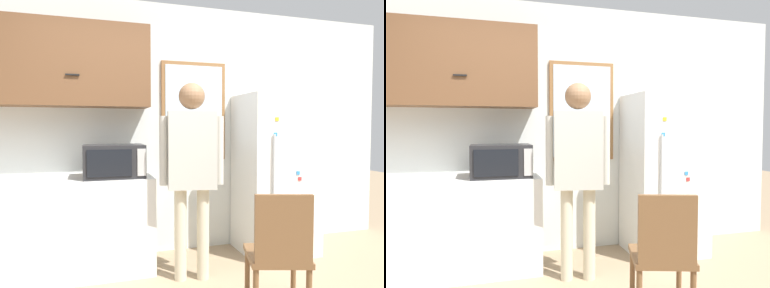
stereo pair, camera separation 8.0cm
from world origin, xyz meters
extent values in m
cube|color=silver|center=(0.00, 1.90, 1.35)|extent=(6.00, 0.06, 2.70)
cube|color=silver|center=(-1.10, 1.55, 0.45)|extent=(2.19, 0.63, 0.90)
cube|color=brown|center=(-1.10, 1.68, 1.96)|extent=(2.19, 0.38, 0.79)
cube|color=black|center=(-0.72, 1.48, 1.84)|extent=(0.12, 0.01, 0.01)
cube|color=#232326|center=(-0.37, 1.46, 1.06)|extent=(0.55, 0.38, 0.31)
cube|color=black|center=(-0.42, 1.26, 1.06)|extent=(0.39, 0.01, 0.24)
cube|color=#B2B2B2|center=(-0.13, 1.27, 1.06)|extent=(0.08, 0.01, 0.24)
cylinder|color=beige|center=(0.19, 1.13, 0.41)|extent=(0.11, 0.11, 0.83)
cylinder|color=beige|center=(0.39, 1.09, 0.41)|extent=(0.11, 0.11, 0.83)
cube|color=beige|center=(0.29, 1.11, 1.17)|extent=(0.46, 0.29, 0.68)
sphere|color=#8C6647|center=(0.29, 1.11, 1.64)|extent=(0.23, 0.23, 0.23)
cylinder|color=beige|center=(0.04, 1.15, 1.16)|extent=(0.07, 0.07, 0.61)
cylinder|color=beige|center=(0.54, 1.06, 1.16)|extent=(0.07, 0.07, 0.61)
cube|color=white|center=(1.37, 1.53, 0.86)|extent=(0.78, 0.65, 1.72)
cylinder|color=silver|center=(1.16, 1.19, 1.00)|extent=(0.02, 0.02, 0.60)
cube|color=yellow|center=(1.20, 1.20, 1.45)|extent=(0.04, 0.01, 0.04)
cube|color=#338CDB|center=(1.45, 1.20, 0.91)|extent=(0.04, 0.01, 0.04)
cube|color=#338CDB|center=(1.18, 1.20, 1.30)|extent=(0.04, 0.01, 0.04)
cube|color=red|center=(1.47, 1.20, 0.85)|extent=(0.04, 0.01, 0.04)
cube|color=brown|center=(0.70, 0.36, 0.44)|extent=(0.52, 0.52, 0.04)
cylinder|color=brown|center=(0.93, 0.48, 0.21)|extent=(0.04, 0.04, 0.42)
cylinder|color=brown|center=(0.58, 0.58, 0.21)|extent=(0.04, 0.04, 0.42)
cube|color=brown|center=(0.65, 0.18, 0.69)|extent=(0.38, 0.15, 0.46)
cube|color=olive|center=(0.53, 1.86, 1.55)|extent=(0.73, 0.04, 1.08)
cube|color=silver|center=(0.53, 1.84, 1.55)|extent=(0.65, 0.01, 1.00)
camera|label=1|loc=(-0.58, -1.79, 1.37)|focal=32.00mm
camera|label=2|loc=(-0.51, -1.81, 1.37)|focal=32.00mm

